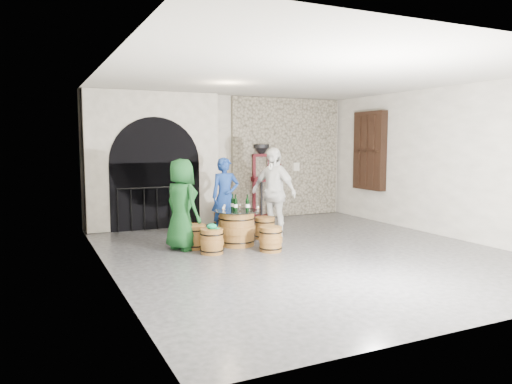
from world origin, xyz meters
name	(u,v)px	position (x,y,z in m)	size (l,w,h in m)	color
ground	(304,251)	(0.00, 0.00, 0.00)	(8.00, 8.00, 0.00)	#2F2F32
wall_back	(224,159)	(0.00, 4.00, 1.60)	(8.00, 8.00, 0.00)	silver
wall_front	(495,182)	(0.00, -4.00, 1.60)	(8.00, 8.00, 0.00)	silver
wall_left	(106,170)	(-3.50, 0.00, 1.60)	(8.00, 8.00, 0.00)	silver
wall_right	(445,162)	(3.50, 0.00, 1.60)	(8.00, 8.00, 0.00)	silver
ceiling	(305,76)	(0.00, 0.00, 3.20)	(8.00, 8.00, 0.00)	beige
stone_facing_panel	(286,158)	(1.80, 3.94, 1.60)	(3.20, 0.12, 3.18)	#AB9F88
arched_opening	(153,161)	(-1.90, 3.74, 1.58)	(3.10, 0.60, 3.19)	silver
shuttered_window	(369,151)	(3.38, 2.40, 1.80)	(0.23, 1.10, 2.00)	black
barrel_table	(237,228)	(-0.91, 1.04, 0.34)	(0.89, 0.89, 0.69)	brown
barrel_stool_left	(195,237)	(-1.75, 1.10, 0.23)	(0.45, 0.45, 0.46)	brown
barrel_stool_far	(228,226)	(-0.76, 1.86, 0.23)	(0.45, 0.45, 0.46)	brown
barrel_stool_right	(265,228)	(-0.13, 1.36, 0.23)	(0.45, 0.45, 0.46)	brown
barrel_stool_near_right	(271,239)	(-0.55, 0.28, 0.23)	(0.45, 0.45, 0.46)	brown
barrel_stool_near_left	(212,241)	(-1.60, 0.56, 0.23)	(0.45, 0.45, 0.46)	brown
green_cap	(212,227)	(-1.60, 0.56, 0.50)	(0.23, 0.19, 0.10)	#0B814D
person_green	(182,205)	(-1.99, 1.12, 0.86)	(0.84, 0.55, 1.72)	#12411A
person_blue	(225,196)	(-0.71, 2.14, 0.85)	(0.62, 0.40, 1.69)	navy
person_white	(273,193)	(0.12, 1.47, 0.96)	(1.12, 0.47, 1.91)	silver
wine_bottle_left	(236,204)	(-0.95, 1.00, 0.82)	(0.08, 0.08, 0.32)	black
wine_bottle_center	(247,204)	(-0.74, 0.90, 0.82)	(0.08, 0.08, 0.32)	black
wine_bottle_right	(233,203)	(-0.95, 1.15, 0.82)	(0.08, 0.08, 0.32)	black
tasting_glass_a	(223,210)	(-1.23, 0.93, 0.74)	(0.05, 0.05, 0.10)	orange
tasting_glass_b	(249,208)	(-0.66, 1.00, 0.74)	(0.05, 0.05, 0.10)	orange
tasting_glass_c	(225,207)	(-1.06, 1.30, 0.74)	(0.05, 0.05, 0.10)	orange
tasting_glass_d	(240,207)	(-0.78, 1.18, 0.74)	(0.05, 0.05, 0.10)	orange
tasting_glass_e	(258,209)	(-0.57, 0.79, 0.74)	(0.05, 0.05, 0.10)	orange
tasting_glass_f	(224,209)	(-1.16, 1.08, 0.74)	(0.05, 0.05, 0.10)	orange
side_barrel	(223,214)	(-0.38, 3.10, 0.30)	(0.45, 0.45, 0.60)	brown
corking_press	(262,176)	(0.94, 3.70, 1.14)	(0.82, 0.49, 1.96)	#4B0C15
control_box	(296,167)	(2.05, 3.86, 1.35)	(0.18, 0.10, 0.22)	silver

